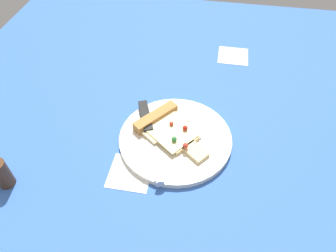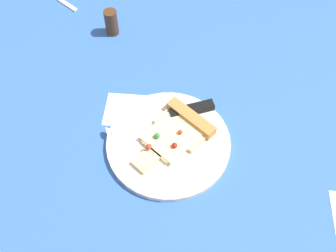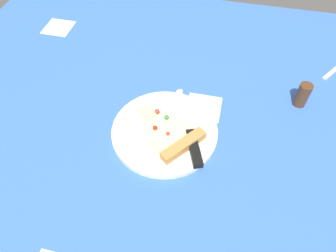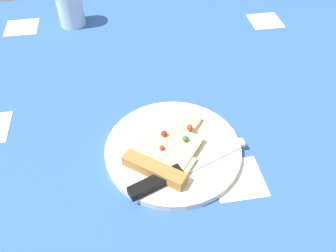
{
  "view_description": "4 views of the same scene",
  "coord_description": "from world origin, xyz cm",
  "px_view_note": "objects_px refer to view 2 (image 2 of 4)",
  "views": [
    {
      "loc": [
        -4.48,
        50.77,
        56.43
      ],
      "look_at": [
        3.86,
        2.87,
        3.99
      ],
      "focal_mm": 33.68,
      "sensor_mm": 36.0,
      "label": 1
    },
    {
      "loc": [
        -39.08,
        -0.13,
        69.34
      ],
      "look_at": [
        4.14,
        3.71,
        3.89
      ],
      "focal_mm": 40.67,
      "sensor_mm": 36.0,
      "label": 2
    },
    {
      "loc": [
        12.95,
        -41.0,
        60.85
      ],
      "look_at": [
        2.95,
        3.09,
        3.62
      ],
      "focal_mm": 32.85,
      "sensor_mm": 36.0,
      "label": 3
    },
    {
      "loc": [
        44.02,
        -4.23,
        51.0
      ],
      "look_at": [
        -1.41,
        3.14,
        3.76
      ],
      "focal_mm": 36.7,
      "sensor_mm": 36.0,
      "label": 4
    }
  ],
  "objects_px": {
    "pepper_shaker": "(111,22)",
    "plate": "(168,143)",
    "pizza_slice": "(176,132)",
    "knife": "(171,115)"
  },
  "relations": [
    {
      "from": "plate",
      "to": "pizza_slice",
      "type": "distance_m",
      "value": 0.03
    },
    {
      "from": "plate",
      "to": "pepper_shaker",
      "type": "xyz_separation_m",
      "value": [
        0.33,
        0.17,
        0.03
      ]
    },
    {
      "from": "pizza_slice",
      "to": "knife",
      "type": "bearing_deg",
      "value": -32.99
    },
    {
      "from": "plate",
      "to": "knife",
      "type": "distance_m",
      "value": 0.06
    },
    {
      "from": "plate",
      "to": "pepper_shaker",
      "type": "relative_size",
      "value": 3.83
    },
    {
      "from": "knife",
      "to": "pizza_slice",
      "type": "bearing_deg",
      "value": 177.22
    },
    {
      "from": "pepper_shaker",
      "to": "plate",
      "type": "bearing_deg",
      "value": -151.89
    },
    {
      "from": "knife",
      "to": "plate",
      "type": "bearing_deg",
      "value": 157.49
    },
    {
      "from": "plate",
      "to": "pepper_shaker",
      "type": "bearing_deg",
      "value": 28.11
    },
    {
      "from": "plate",
      "to": "pizza_slice",
      "type": "xyz_separation_m",
      "value": [
        0.02,
        -0.02,
        0.01
      ]
    }
  ]
}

